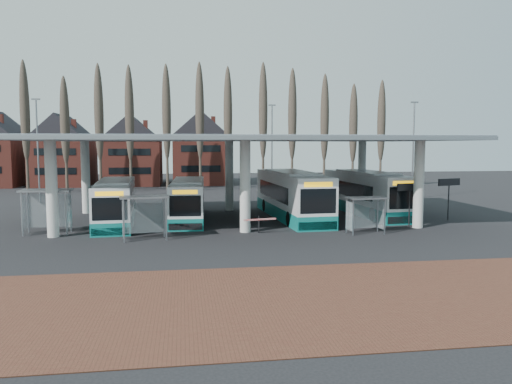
{
  "coord_description": "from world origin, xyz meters",
  "views": [
    {
      "loc": [
        -4.02,
        -29.53,
        5.72
      ],
      "look_at": [
        1.38,
        7.0,
        2.19
      ],
      "focal_mm": 35.0,
      "sensor_mm": 36.0,
      "label": 1
    }
  ],
  "objects": [
    {
      "name": "bus_2",
      "position": [
        4.41,
        8.58,
        1.72
      ],
      "size": [
        3.48,
        13.27,
        3.65
      ],
      "rotation": [
        0.0,
        0.0,
        0.05
      ],
      "color": "silver",
      "rests_on": "ground"
    },
    {
      "name": "bus_3",
      "position": [
        11.07,
        10.01,
        1.66
      ],
      "size": [
        3.6,
        12.83,
        3.52
      ],
      "rotation": [
        0.0,
        0.0,
        0.07
      ],
      "color": "silver",
      "rests_on": "ground"
    },
    {
      "name": "townhouse_row",
      "position": [
        -15.75,
        44.0,
        5.94
      ],
      "size": [
        36.8,
        10.3,
        12.25
      ],
      "color": "brown",
      "rests_on": "ground"
    },
    {
      "name": "station_canopy",
      "position": [
        0.0,
        8.0,
        5.68
      ],
      "size": [
        32.0,
        16.0,
        6.34
      ],
      "color": "silver",
      "rests_on": "ground"
    },
    {
      "name": "barrier",
      "position": [
        0.84,
        1.76,
        0.85
      ],
      "size": [
        2.17,
        0.79,
        1.09
      ],
      "rotation": [
        0.0,
        0.0,
        0.19
      ],
      "color": "black",
      "rests_on": "ground"
    },
    {
      "name": "info_sign_0",
      "position": [
        11.64,
        3.08,
        2.54
      ],
      "size": [
        2.02,
        0.46,
        3.03
      ],
      "rotation": [
        0.0,
        0.0,
        0.17
      ],
      "color": "black",
      "rests_on": "ground"
    },
    {
      "name": "ground",
      "position": [
        0.0,
        0.0,
        0.0
      ],
      "size": [
        140.0,
        140.0,
        0.0
      ],
      "primitive_type": "plane",
      "color": "black",
      "rests_on": "ground"
    },
    {
      "name": "lamp_post_a",
      "position": [
        -18.0,
        22.0,
        5.34
      ],
      "size": [
        0.8,
        0.16,
        10.17
      ],
      "color": "slate",
      "rests_on": "ground"
    },
    {
      "name": "brick_strip",
      "position": [
        0.0,
        -12.0,
        0.01
      ],
      "size": [
        70.0,
        10.0,
        0.03
      ],
      "primitive_type": "cube",
      "color": "#543121",
      "rests_on": "ground"
    },
    {
      "name": "lamp_post_c",
      "position": [
        20.0,
        20.0,
        5.34
      ],
      "size": [
        0.8,
        0.16,
        10.17
      ],
      "color": "slate",
      "rests_on": "ground"
    },
    {
      "name": "shelter_1",
      "position": [
        -6.34,
        0.92,
        1.93
      ],
      "size": [
        3.03,
        1.82,
        2.65
      ],
      "rotation": [
        0.0,
        0.0,
        0.14
      ],
      "color": "gray",
      "rests_on": "ground"
    },
    {
      "name": "bus_0",
      "position": [
        -8.87,
        7.71,
        1.5
      ],
      "size": [
        3.19,
        11.55,
        3.17
      ],
      "rotation": [
        0.0,
        0.0,
        0.07
      ],
      "color": "silver",
      "rests_on": "ground"
    },
    {
      "name": "bus_1",
      "position": [
        -3.62,
        8.83,
        1.45
      ],
      "size": [
        2.86,
        11.14,
        3.07
      ],
      "rotation": [
        0.0,
        0.0,
        -0.05
      ],
      "color": "silver",
      "rests_on": "ground"
    },
    {
      "name": "poplar_row",
      "position": [
        0.0,
        33.0,
        8.78
      ],
      "size": [
        45.1,
        1.1,
        14.5
      ],
      "color": "#473D33",
      "rests_on": "ground"
    },
    {
      "name": "shelter_0",
      "position": [
        -12.63,
        3.82,
        2.08
      ],
      "size": [
        3.09,
        1.55,
        2.86
      ],
      "rotation": [
        0.0,
        0.0,
        -0.0
      ],
      "color": "gray",
      "rests_on": "ground"
    },
    {
      "name": "info_sign_1",
      "position": [
        15.92,
        5.47,
        2.65
      ],
      "size": [
        2.06,
        0.73,
        3.16
      ],
      "rotation": [
        0.0,
        0.0,
        0.3
      ],
      "color": "black",
      "rests_on": "ground"
    },
    {
      "name": "lamp_post_b",
      "position": [
        6.0,
        26.0,
        5.34
      ],
      "size": [
        0.8,
        0.16,
        10.17
      ],
      "color": "slate",
      "rests_on": "ground"
    },
    {
      "name": "shelter_2",
      "position": [
        7.57,
        0.93,
        1.71
      ],
      "size": [
        2.63,
        1.48,
        2.36
      ],
      "rotation": [
        0.0,
        0.0,
        0.08
      ],
      "color": "gray",
      "rests_on": "ground"
    }
  ]
}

